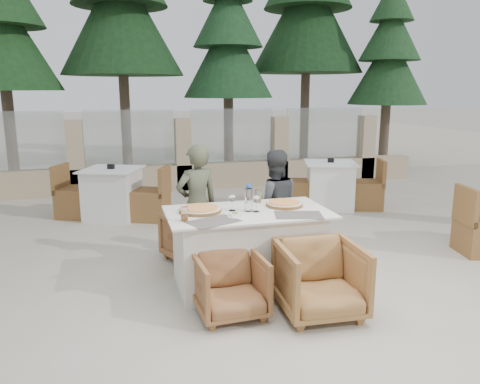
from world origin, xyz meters
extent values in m
plane|color=#B8B09D|center=(0.00, 0.00, 0.00)|extent=(80.00, 80.00, 0.00)
cube|color=beige|center=(0.00, 14.00, 0.01)|extent=(30.00, 16.00, 0.01)
cone|color=#1C421C|center=(-3.50, 7.00, 2.75)|extent=(2.42, 2.42, 5.50)
cone|color=#183A1A|center=(-1.00, 7.50, 3.25)|extent=(2.86, 2.86, 6.50)
cone|color=#1F4824|center=(1.50, 7.20, 2.50)|extent=(2.20, 2.20, 5.00)
cone|color=#183A1A|center=(3.80, 7.80, 3.40)|extent=(2.99, 2.99, 6.80)
cone|color=#204923|center=(5.50, 6.50, 2.25)|extent=(1.98, 1.98, 4.50)
cube|color=#5F5951|center=(-0.46, -0.30, 0.77)|extent=(0.53, 0.45, 0.00)
cube|color=#5A564D|center=(0.37, -0.29, 0.77)|extent=(0.51, 0.40, 0.00)
cylinder|color=#DA551D|center=(-0.51, 0.07, 0.80)|extent=(0.46, 0.46, 0.05)
cylinder|color=#DB581D|center=(0.37, 0.08, 0.79)|extent=(0.43, 0.43, 0.05)
cylinder|color=#BAD4F4|center=(-0.05, -0.02, 0.90)|extent=(0.09, 0.09, 0.27)
cylinder|color=#C86F1C|center=(-0.71, -0.21, 0.84)|extent=(0.08, 0.08, 0.13)
cylinder|color=orange|center=(0.15, 0.30, 0.84)|extent=(0.08, 0.08, 0.14)
imported|color=brown|center=(-0.46, 0.82, 0.28)|extent=(0.81, 0.82, 0.57)
imported|color=brown|center=(0.43, 0.83, 0.27)|extent=(0.74, 0.75, 0.53)
imported|color=#905D34|center=(-0.38, -0.62, 0.27)|extent=(0.61, 0.63, 0.54)
imported|color=#9A6A38|center=(0.38, -0.81, 0.32)|extent=(0.72, 0.74, 0.64)
imported|color=#4E533C|center=(-0.43, 0.72, 0.68)|extent=(0.56, 0.44, 1.36)
imported|color=#3B3E41|center=(0.44, 0.63, 0.64)|extent=(0.67, 0.54, 1.29)
camera|label=1|loc=(-1.28, -4.31, 1.94)|focal=35.00mm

